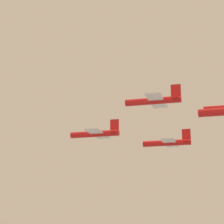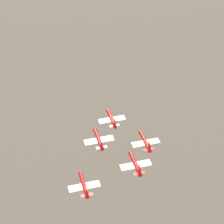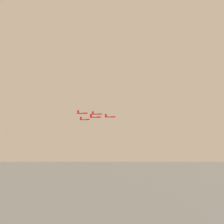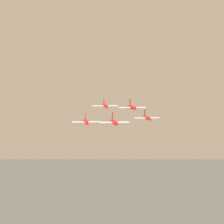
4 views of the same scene
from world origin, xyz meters
The scene contains 3 objects.
jet_0 centered at (27.09, 0.49, 168.26)m, with size 10.22×10.43×3.67m.
jet_1 centered at (27.28, -16.35, 172.26)m, with size 10.22×10.43×3.67m.
jet_2 centered at (41.90, -7.52, 167.09)m, with size 10.22×10.43×3.67m.
Camera 1 is at (-34.71, -69.36, 148.66)m, focal length 70.00 mm.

